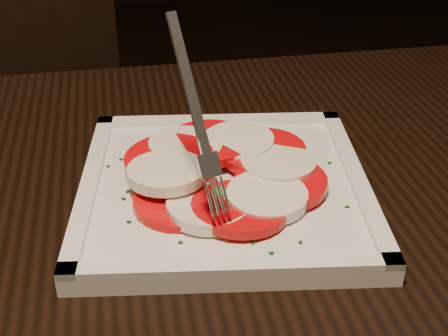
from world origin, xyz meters
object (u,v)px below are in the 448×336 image
at_px(fork, 190,109).
at_px(table, 243,335).
at_px(plate, 224,190).
at_px(chair, 25,143).

bearing_deg(fork, table, -66.33).
xyz_separation_m(table, plate, (0.01, 0.07, 0.11)).
height_order(plate, fork, fork).
bearing_deg(chair, table, -84.43).
height_order(table, fork, fork).
bearing_deg(fork, plate, 27.75).
xyz_separation_m(table, chair, (-0.18, 0.65, -0.12)).
relative_size(table, chair, 1.38).
xyz_separation_m(table, fork, (-0.03, 0.04, 0.21)).
bearing_deg(table, chair, 105.57).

